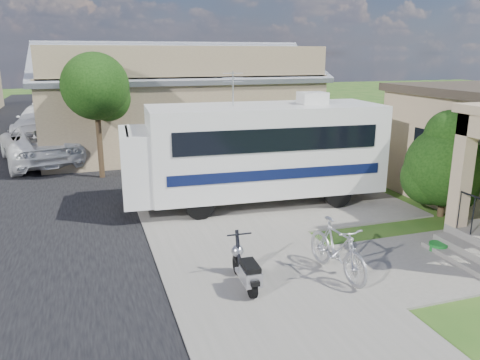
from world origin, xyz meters
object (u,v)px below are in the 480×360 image
object	(u,v)px
scooter	(246,270)
garden_hose	(438,248)
bicycle	(337,251)
motorhome	(256,149)
van	(41,121)
pickup_truck	(39,143)
shrub	(446,163)

from	to	relation	value
scooter	garden_hose	size ratio (longest dim) A/B	3.45
bicycle	motorhome	bearing A→B (deg)	82.33
bicycle	van	xyz separation A→B (m)	(-7.11, 20.90, 0.24)
scooter	pickup_truck	distance (m)	14.09
scooter	pickup_truck	bearing A→B (deg)	111.68
shrub	garden_hose	world-z (taller)	shrub
scooter	bicycle	bearing A→B (deg)	0.04
van	garden_hose	bearing A→B (deg)	-56.16
bicycle	van	world-z (taller)	van
pickup_truck	van	size ratio (longest dim) A/B	1.06
shrub	pickup_truck	distance (m)	15.80
motorhome	shrub	xyz separation A→B (m)	(4.71, -2.70, -0.15)
scooter	shrub	bearing A→B (deg)	21.97
motorhome	bicycle	size ratio (longest dim) A/B	4.06
pickup_truck	garden_hose	bearing A→B (deg)	114.53
pickup_truck	van	distance (m)	7.56
van	motorhome	bearing A→B (deg)	-57.47
scooter	pickup_truck	xyz separation A→B (m)	(-4.68, 13.28, 0.40)
motorhome	scooter	bearing A→B (deg)	-108.41
pickup_truck	van	bearing A→B (deg)	-98.19
motorhome	pickup_truck	bearing A→B (deg)	133.16
scooter	pickup_truck	world-z (taller)	pickup_truck
scooter	van	size ratio (longest dim) A/B	0.26
pickup_truck	scooter	bearing A→B (deg)	97.61
bicycle	van	bearing A→B (deg)	102.41
scooter	garden_hose	world-z (taller)	scooter
motorhome	garden_hose	xyz separation A→B (m)	(2.80, -4.83, -1.61)
bicycle	scooter	bearing A→B (deg)	171.41
bicycle	pickup_truck	xyz separation A→B (m)	(-6.63, 13.36, 0.25)
motorhome	pickup_truck	xyz separation A→B (m)	(-6.75, 8.15, -0.87)
pickup_truck	motorhome	bearing A→B (deg)	117.82
shrub	scooter	xyz separation A→B (m)	(-6.77, -2.43, -1.12)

